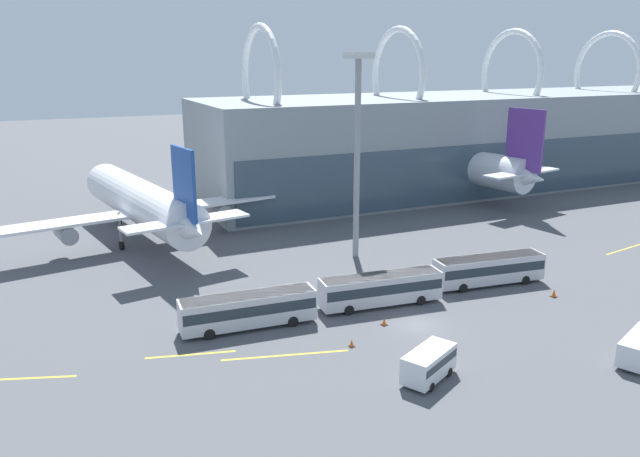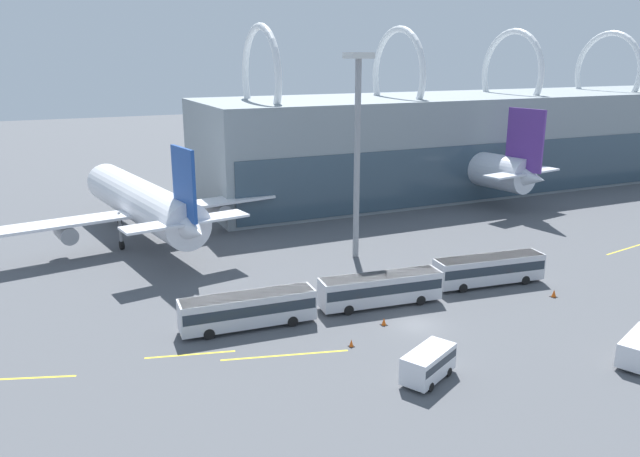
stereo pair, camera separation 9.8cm
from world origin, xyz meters
name	(u,v)px [view 2 (the right image)]	position (x,y,z in m)	size (l,w,h in m)	color
ground_plane	(417,325)	(0.00, 0.00, 0.00)	(440.00, 440.00, 0.00)	#515459
terminal_building	(507,137)	(52.74, 50.16, 8.83)	(119.03, 25.29, 28.80)	gray
airliner_at_gate_near	(143,203)	(-18.17, 37.11, 5.44)	(36.34, 37.70, 14.36)	white
airliner_at_gate_far	(455,164)	(35.85, 43.30, 5.78)	(33.02, 37.35, 16.19)	silver
shuttle_bus_0	(248,308)	(-14.26, 5.97, 1.87)	(12.52, 3.45, 3.18)	silver
shuttle_bus_1	(381,288)	(-0.71, 5.50, 1.87)	(12.57, 3.87, 3.18)	silver
shuttle_bus_2	(489,268)	(12.83, 5.69, 1.87)	(12.59, 4.01, 3.18)	silver
service_van_foreground	(428,363)	(-4.74, -8.78, 1.41)	(5.44, 4.23, 2.41)	silver
service_van_crossing	(640,346)	(12.48, -13.43, 1.33)	(6.07, 4.13, 2.24)	silver
floodlight_mast	(357,131)	(4.34, 20.38, 15.39)	(2.75, 2.75, 24.29)	gray
lane_stripe_1	(23,378)	(-33.00, 4.31, 0.00)	(7.94, 0.25, 0.01)	yellow
lane_stripe_2	(285,355)	(-13.23, -0.54, 0.00)	(10.61, 0.25, 0.01)	yellow
lane_stripe_3	(190,355)	(-20.36, 2.85, 0.00)	(7.41, 0.25, 0.01)	yellow
lane_stripe_4	(629,248)	(37.95, 8.74, 0.00)	(9.84, 0.25, 0.01)	yellow
traffic_cone_0	(351,343)	(-7.51, -1.41, 0.33)	(0.49, 0.49, 0.68)	black
traffic_cone_1	(384,322)	(-2.75, 1.26, 0.35)	(0.58, 0.58, 0.71)	black
traffic_cone_2	(554,293)	(16.64, 0.00, 0.40)	(0.63, 0.63, 0.81)	black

